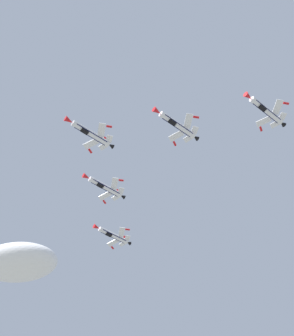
# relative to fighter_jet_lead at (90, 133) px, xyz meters

# --- Properties ---
(cloud_near_formation) EXTENTS (71.64, 46.46, 26.96)m
(cloud_near_formation) POSITION_rel_fighter_jet_lead_xyz_m (-139.33, 207.75, 117.62)
(cloud_near_formation) COLOR white
(fighter_jet_lead) EXTENTS (12.23, 13.03, 4.38)m
(fighter_jet_lead) POSITION_rel_fighter_jet_lead_xyz_m (0.00, 0.00, 0.00)
(fighter_jet_lead) COLOR white
(fighter_jet_left_wing) EXTENTS (12.17, 13.03, 4.60)m
(fighter_jet_left_wing) POSITION_rel_fighter_jet_lead_xyz_m (24.16, 1.11, -0.71)
(fighter_jet_left_wing) COLOR white
(fighter_jet_right_wing) EXTENTS (12.15, 13.03, 4.71)m
(fighter_jet_right_wing) POSITION_rel_fighter_jet_lead_xyz_m (-1.94, 22.52, 1.56)
(fighter_jet_right_wing) COLOR white
(fighter_jet_left_outer) EXTENTS (12.24, 13.03, 4.38)m
(fighter_jet_left_outer) POSITION_rel_fighter_jet_lead_xyz_m (48.37, 2.37, 1.30)
(fighter_jet_left_outer) COLOR white
(fighter_jet_right_outer) EXTENTS (12.17, 13.03, 4.61)m
(fighter_jet_right_outer) POSITION_rel_fighter_jet_lead_xyz_m (-5.08, 45.83, 0.82)
(fighter_jet_right_outer) COLOR white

